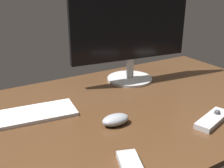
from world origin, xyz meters
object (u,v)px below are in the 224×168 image
object	(u,v)px
monitor	(131,28)
keyboard	(26,115)
media_remote	(213,119)
computer_mouse	(116,120)

from	to	relation	value
monitor	keyboard	size ratio (longest dim) A/B	1.63
keyboard	media_remote	distance (cm)	66.12
computer_mouse	media_remote	distance (cm)	33.83
monitor	computer_mouse	bearing A→B (deg)	-124.05
keyboard	media_remote	bearing A→B (deg)	-26.76
keyboard	monitor	bearing A→B (deg)	20.10
monitor	media_remote	distance (cm)	54.89
keyboard	computer_mouse	bearing A→B (deg)	-33.21
keyboard	computer_mouse	world-z (taller)	computer_mouse
monitor	media_remote	world-z (taller)	monitor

